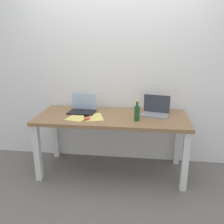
{
  "coord_description": "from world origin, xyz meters",
  "views": [
    {
      "loc": [
        0.35,
        -2.76,
        1.63
      ],
      "look_at": [
        0.0,
        0.0,
        0.79
      ],
      "focal_mm": 39.13,
      "sensor_mm": 36.0,
      "label": 1
    }
  ],
  "objects_px": {
    "desk": "(112,124)",
    "laptop_left": "(83,108)",
    "laptop_right": "(156,111)",
    "beer_bottle": "(137,113)",
    "computer_mouse": "(87,118)"
  },
  "relations": [
    {
      "from": "laptop_right",
      "to": "desk",
      "type": "bearing_deg",
      "value": -168.17
    },
    {
      "from": "beer_bottle",
      "to": "desk",
      "type": "bearing_deg",
      "value": 156.65
    },
    {
      "from": "desk",
      "to": "laptop_left",
      "type": "xyz_separation_m",
      "value": [
        -0.39,
        0.12,
        0.14
      ]
    },
    {
      "from": "desk",
      "to": "computer_mouse",
      "type": "distance_m",
      "value": 0.33
    },
    {
      "from": "computer_mouse",
      "to": "desk",
      "type": "bearing_deg",
      "value": 45.13
    },
    {
      "from": "beer_bottle",
      "to": "laptop_right",
      "type": "bearing_deg",
      "value": 47.43
    },
    {
      "from": "beer_bottle",
      "to": "laptop_left",
      "type": "bearing_deg",
      "value": 160.43
    },
    {
      "from": "desk",
      "to": "computer_mouse",
      "type": "height_order",
      "value": "computer_mouse"
    },
    {
      "from": "laptop_left",
      "to": "laptop_right",
      "type": "height_order",
      "value": "laptop_right"
    },
    {
      "from": "desk",
      "to": "beer_bottle",
      "type": "relative_size",
      "value": 7.8
    },
    {
      "from": "desk",
      "to": "computer_mouse",
      "type": "bearing_deg",
      "value": -147.22
    },
    {
      "from": "laptop_right",
      "to": "beer_bottle",
      "type": "height_order",
      "value": "laptop_right"
    },
    {
      "from": "laptop_left",
      "to": "computer_mouse",
      "type": "xyz_separation_m",
      "value": [
        0.12,
        -0.28,
        -0.03
      ]
    },
    {
      "from": "desk",
      "to": "laptop_right",
      "type": "relative_size",
      "value": 5.07
    },
    {
      "from": "laptop_right",
      "to": "computer_mouse",
      "type": "xyz_separation_m",
      "value": [
        -0.78,
        -0.28,
        -0.04
      ]
    }
  ]
}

